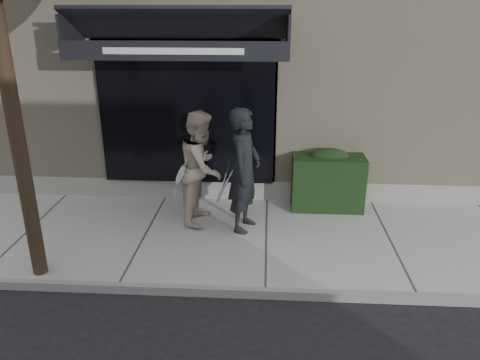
{
  "coord_description": "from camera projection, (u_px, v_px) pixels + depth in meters",
  "views": [
    {
      "loc": [
        -0.01,
        -6.87,
        3.71
      ],
      "look_at": [
        -0.47,
        0.6,
        0.86
      ],
      "focal_mm": 35.0,
      "sensor_mm": 36.0,
      "label": 1
    }
  ],
  "objects": [
    {
      "name": "pedestrian_front",
      "position": [
        244.0,
        171.0,
        7.59
      ],
      "size": [
        0.79,
        0.98,
        2.07
      ],
      "color": "black",
      "rests_on": "sidewalk"
    },
    {
      "name": "curb",
      "position": [
        265.0,
        293.0,
        6.26
      ],
      "size": [
        20.0,
        0.1,
        0.14
      ],
      "primitive_type": "cube",
      "color": "gray",
      "rests_on": "ground"
    },
    {
      "name": "ground",
      "position": [
        266.0,
        242.0,
        7.73
      ],
      "size": [
        80.0,
        80.0,
        0.0
      ],
      "primitive_type": "plane",
      "color": "black",
      "rests_on": "ground"
    },
    {
      "name": "pedestrian_back",
      "position": [
        202.0,
        168.0,
        7.91
      ],
      "size": [
        0.87,
        1.04,
        1.95
      ],
      "color": "beige",
      "rests_on": "sidewalk"
    },
    {
      "name": "sidewalk",
      "position": [
        266.0,
        239.0,
        7.71
      ],
      "size": [
        20.0,
        3.0,
        0.12
      ],
      "primitive_type": "cube",
      "color": "#A2A39D",
      "rests_on": "ground"
    },
    {
      "name": "hedge",
      "position": [
        327.0,
        180.0,
        8.59
      ],
      "size": [
        1.3,
        0.7,
        1.14
      ],
      "color": "black",
      "rests_on": "sidewalk"
    },
    {
      "name": "building_facade",
      "position": [
        270.0,
        45.0,
        11.38
      ],
      "size": [
        14.3,
        8.04,
        5.64
      ],
      "color": "#C4B595",
      "rests_on": "ground"
    }
  ]
}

